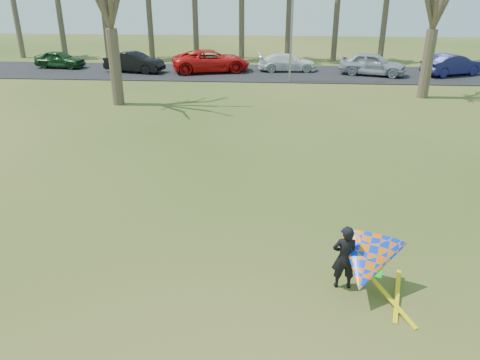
# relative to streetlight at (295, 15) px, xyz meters

# --- Properties ---
(ground) EXTENTS (100.00, 100.00, 0.00)m
(ground) POSITION_rel_streetlight_xyz_m (-2.16, -22.00, -4.46)
(ground) COLOR #20470F
(ground) RESTS_ON ground
(parking_strip) EXTENTS (46.00, 7.00, 0.06)m
(parking_strip) POSITION_rel_streetlight_xyz_m (-2.16, 3.00, -4.43)
(parking_strip) COLOR black
(parking_strip) RESTS_ON ground
(streetlight) EXTENTS (2.28, 0.18, 8.00)m
(streetlight) POSITION_rel_streetlight_xyz_m (0.00, 0.00, 0.00)
(streetlight) COLOR gray
(streetlight) RESTS_ON ground
(car_0) EXTENTS (4.08, 2.01, 1.34)m
(car_0) POSITION_rel_streetlight_xyz_m (-18.37, 3.91, -3.74)
(car_0) COLOR #193E1C
(car_0) RESTS_ON parking_strip
(car_1) EXTENTS (4.75, 2.49, 1.49)m
(car_1) POSITION_rel_streetlight_xyz_m (-11.92, 2.55, -3.66)
(car_1) COLOR black
(car_1) RESTS_ON parking_strip
(car_2) EXTENTS (6.43, 4.23, 1.64)m
(car_2) POSITION_rel_streetlight_xyz_m (-6.09, 3.13, -3.58)
(car_2) COLOR red
(car_2) RESTS_ON parking_strip
(car_3) EXTENTS (4.62, 2.21, 1.30)m
(car_3) POSITION_rel_streetlight_xyz_m (-0.27, 3.91, -3.76)
(car_3) COLOR white
(car_3) RESTS_ON parking_strip
(car_4) EXTENTS (5.14, 3.21, 1.63)m
(car_4) POSITION_rel_streetlight_xyz_m (5.99, 2.68, -3.59)
(car_4) COLOR #A2A6B0
(car_4) RESTS_ON parking_strip
(car_5) EXTENTS (4.90, 3.41, 1.53)m
(car_5) POSITION_rel_streetlight_xyz_m (11.88, 3.07, -3.64)
(car_5) COLOR navy
(car_5) RESTS_ON parking_strip
(kite_flyer) EXTENTS (2.13, 2.39, 2.02)m
(kite_flyer) POSITION_rel_streetlight_xyz_m (0.95, -23.86, -3.62)
(kite_flyer) COLOR black
(kite_flyer) RESTS_ON ground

